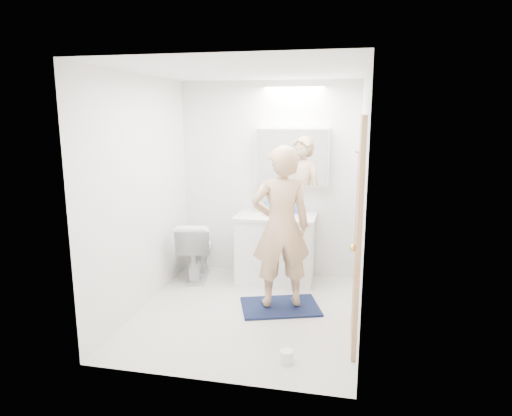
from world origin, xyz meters
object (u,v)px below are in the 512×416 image
(toilet, at_px, (196,250))
(soap_bottle_b, at_px, (268,205))
(medicine_cabinet, at_px, (292,157))
(toothbrush_cup, at_px, (295,209))
(soap_bottle_a, at_px, (258,202))
(toilet_paper_roll, at_px, (287,356))
(vanity_cabinet, at_px, (276,250))
(person, at_px, (281,227))

(toilet, distance_m, soap_bottle_b, 1.05)
(medicine_cabinet, bearing_deg, toothbrush_cup, -41.60)
(toilet, height_order, soap_bottle_a, soap_bottle_a)
(toilet, distance_m, toilet_paper_roll, 2.21)
(vanity_cabinet, height_order, toothbrush_cup, toothbrush_cup)
(medicine_cabinet, height_order, soap_bottle_a, medicine_cabinet)
(toothbrush_cup, bearing_deg, soap_bottle_a, -178.76)
(soap_bottle_b, distance_m, toilet_paper_roll, 2.24)
(toothbrush_cup, bearing_deg, soap_bottle_b, 176.60)
(person, height_order, soap_bottle_a, person)
(soap_bottle_a, distance_m, soap_bottle_b, 0.13)
(medicine_cabinet, bearing_deg, soap_bottle_b, -173.89)
(person, xyz_separation_m, toothbrush_cup, (0.03, 0.95, -0.01))
(toilet, xyz_separation_m, soap_bottle_a, (0.73, 0.27, 0.57))
(medicine_cabinet, distance_m, toilet_paper_roll, 2.51)
(medicine_cabinet, height_order, toilet, medicine_cabinet)
(soap_bottle_b, relative_size, toilet_paper_roll, 1.61)
(vanity_cabinet, relative_size, toilet_paper_roll, 8.18)
(toothbrush_cup, height_order, toilet_paper_roll, toothbrush_cup)
(medicine_cabinet, xyz_separation_m, toilet_paper_roll, (0.24, -2.04, -1.45))
(soap_bottle_a, bearing_deg, vanity_cabinet, -31.25)
(person, xyz_separation_m, soap_bottle_a, (-0.43, 0.94, 0.06))
(toilet, xyz_separation_m, toilet_paper_roll, (1.37, -1.71, -0.31))
(soap_bottle_a, xyz_separation_m, soap_bottle_b, (0.12, 0.03, -0.03))
(person, relative_size, toothbrush_cup, 16.56)
(toilet, height_order, person, person)
(soap_bottle_b, bearing_deg, soap_bottle_a, -166.38)
(soap_bottle_a, height_order, toothbrush_cup, soap_bottle_a)
(medicine_cabinet, relative_size, person, 0.53)
(vanity_cabinet, bearing_deg, person, -76.94)
(toilet, bearing_deg, medicine_cabinet, -174.32)
(medicine_cabinet, height_order, toilet_paper_roll, medicine_cabinet)
(soap_bottle_a, distance_m, toilet_paper_roll, 2.26)
(person, relative_size, soap_bottle_b, 9.38)
(person, bearing_deg, toilet_paper_roll, 83.32)
(medicine_cabinet, distance_m, toothbrush_cup, 0.64)
(vanity_cabinet, bearing_deg, soap_bottle_a, 148.75)
(vanity_cabinet, height_order, person, person)
(medicine_cabinet, xyz_separation_m, soap_bottle_a, (-0.40, -0.06, -0.56))
(soap_bottle_b, distance_m, toothbrush_cup, 0.34)
(toilet, bearing_deg, toilet_paper_roll, 118.38)
(soap_bottle_a, relative_size, toothbrush_cup, 2.34)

